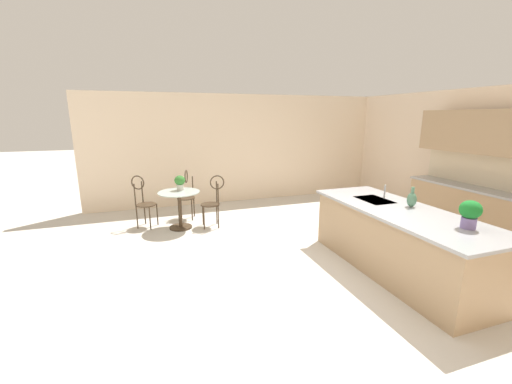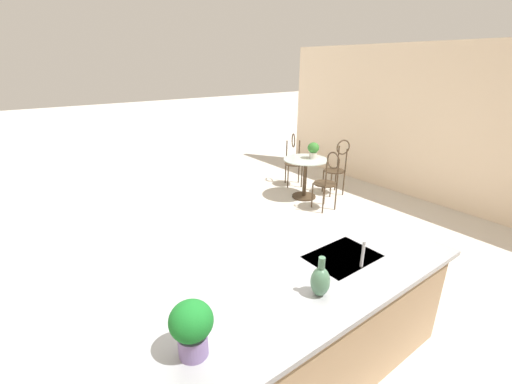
{
  "view_description": "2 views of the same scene",
  "coord_description": "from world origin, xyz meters",
  "px_view_note": "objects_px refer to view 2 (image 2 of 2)",
  "views": [
    {
      "loc": [
        3.62,
        -2.4,
        2.17
      ],
      "look_at": [
        -0.72,
        -0.91,
        1.07
      ],
      "focal_mm": 22.32,
      "sensor_mm": 36.0,
      "label": 1
    },
    {
      "loc": [
        1.7,
        2.3,
        2.38
      ],
      "look_at": [
        -0.61,
        -0.8,
        0.88
      ],
      "focal_mm": 23.58,
      "sensor_mm": 36.0,
      "label": 2
    }
  ],
  "objects_px": {
    "chair_near_window": "(294,157)",
    "potted_plant_counter_far": "(192,326)",
    "bistro_table": "(305,175)",
    "chair_toward_desk": "(337,165)",
    "vase_on_counter": "(320,281)",
    "chair_by_island": "(328,178)",
    "potted_plant_on_table": "(313,149)"
  },
  "relations": [
    {
      "from": "chair_near_window",
      "to": "potted_plant_counter_far",
      "type": "xyz_separation_m",
      "value": [
        4.0,
        3.55,
        0.53
      ]
    },
    {
      "from": "bistro_table",
      "to": "chair_toward_desk",
      "type": "bearing_deg",
      "value": 161.82
    },
    {
      "from": "bistro_table",
      "to": "chair_near_window",
      "type": "distance_m",
      "value": 0.75
    },
    {
      "from": "bistro_table",
      "to": "vase_on_counter",
      "type": "bearing_deg",
      "value": 46.65
    },
    {
      "from": "chair_near_window",
      "to": "chair_toward_desk",
      "type": "bearing_deg",
      "value": 109.61
    },
    {
      "from": "chair_toward_desk",
      "to": "vase_on_counter",
      "type": "bearing_deg",
      "value": 38.72
    },
    {
      "from": "chair_near_window",
      "to": "chair_toward_desk",
      "type": "xyz_separation_m",
      "value": [
        -0.31,
        0.87,
        0.0
      ]
    },
    {
      "from": "bistro_table",
      "to": "vase_on_counter",
      "type": "xyz_separation_m",
      "value": [
        2.78,
        2.94,
        0.58
      ]
    },
    {
      "from": "potted_plant_counter_far",
      "to": "vase_on_counter",
      "type": "relative_size",
      "value": 1.13
    },
    {
      "from": "potted_plant_counter_far",
      "to": "vase_on_counter",
      "type": "height_order",
      "value": "potted_plant_counter_far"
    },
    {
      "from": "chair_by_island",
      "to": "potted_plant_on_table",
      "type": "relative_size",
      "value": 3.55
    },
    {
      "from": "chair_by_island",
      "to": "vase_on_counter",
      "type": "xyz_separation_m",
      "value": [
        2.67,
        2.3,
        0.46
      ]
    },
    {
      "from": "bistro_table",
      "to": "potted_plant_counter_far",
      "type": "relative_size",
      "value": 2.45
    },
    {
      "from": "bistro_table",
      "to": "chair_toward_desk",
      "type": "distance_m",
      "value": 0.68
    },
    {
      "from": "chair_by_island",
      "to": "vase_on_counter",
      "type": "distance_m",
      "value": 3.55
    },
    {
      "from": "chair_by_island",
      "to": "potted_plant_counter_far",
      "type": "xyz_separation_m",
      "value": [
        3.57,
        2.25,
        0.53
      ]
    },
    {
      "from": "vase_on_counter",
      "to": "potted_plant_counter_far",
      "type": "bearing_deg",
      "value": -3.6
    },
    {
      "from": "chair_by_island",
      "to": "chair_toward_desk",
      "type": "bearing_deg",
      "value": -149.79
    },
    {
      "from": "vase_on_counter",
      "to": "chair_by_island",
      "type": "bearing_deg",
      "value": -139.21
    },
    {
      "from": "vase_on_counter",
      "to": "potted_plant_on_table",
      "type": "bearing_deg",
      "value": -135.1
    },
    {
      "from": "bistro_table",
      "to": "chair_by_island",
      "type": "xyz_separation_m",
      "value": [
        0.11,
        0.64,
        0.13
      ]
    },
    {
      "from": "potted_plant_on_table",
      "to": "potted_plant_counter_far",
      "type": "bearing_deg",
      "value": 36.73
    },
    {
      "from": "bistro_table",
      "to": "chair_toward_desk",
      "type": "xyz_separation_m",
      "value": [
        -0.63,
        0.21,
        0.13
      ]
    },
    {
      "from": "chair_near_window",
      "to": "chair_by_island",
      "type": "xyz_separation_m",
      "value": [
        0.43,
        1.31,
        0.0
      ]
    },
    {
      "from": "chair_toward_desk",
      "to": "vase_on_counter",
      "type": "xyz_separation_m",
      "value": [
        3.41,
        2.74,
        0.46
      ]
    },
    {
      "from": "chair_near_window",
      "to": "vase_on_counter",
      "type": "height_order",
      "value": "vase_on_counter"
    },
    {
      "from": "chair_toward_desk",
      "to": "potted_plant_on_table",
      "type": "height_order",
      "value": "chair_toward_desk"
    },
    {
      "from": "potted_plant_counter_far",
      "to": "chair_by_island",
      "type": "bearing_deg",
      "value": -147.82
    },
    {
      "from": "bistro_table",
      "to": "vase_on_counter",
      "type": "height_order",
      "value": "vase_on_counter"
    },
    {
      "from": "chair_by_island",
      "to": "vase_on_counter",
      "type": "relative_size",
      "value": 3.62
    },
    {
      "from": "bistro_table",
      "to": "chair_toward_desk",
      "type": "height_order",
      "value": "chair_toward_desk"
    },
    {
      "from": "chair_by_island",
      "to": "vase_on_counter",
      "type": "bearing_deg",
      "value": 40.79
    }
  ]
}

